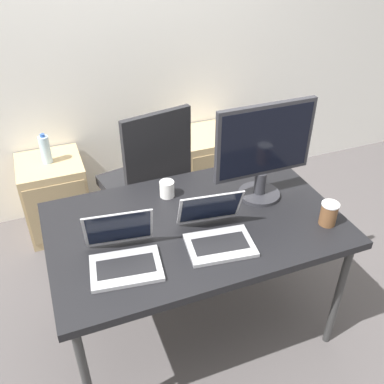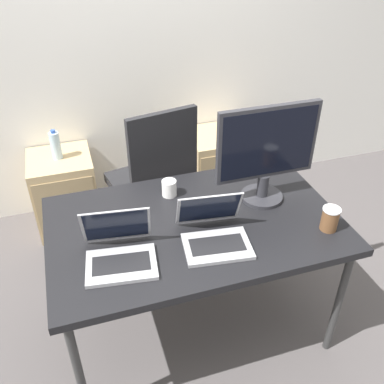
{
  "view_description": "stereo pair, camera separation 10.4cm",
  "coord_description": "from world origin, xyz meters",
  "px_view_note": "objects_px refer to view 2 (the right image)",
  "views": [
    {
      "loc": [
        -0.61,
        -1.54,
        2.08
      ],
      "look_at": [
        0.0,
        0.04,
        0.91
      ],
      "focal_mm": 40.0,
      "sensor_mm": 36.0,
      "label": 1
    },
    {
      "loc": [
        -0.52,
        -1.58,
        2.08
      ],
      "look_at": [
        0.0,
        0.04,
        0.91
      ],
      "focal_mm": 40.0,
      "sensor_mm": 36.0,
      "label": 2
    }
  ],
  "objects_px": {
    "coffee_cup_brown": "(330,219)",
    "laptop_right": "(214,233)",
    "cabinet_left": "(65,192)",
    "water_bottle": "(56,145)",
    "monitor": "(267,152)",
    "coffee_cup_white": "(169,188)",
    "office_chair": "(153,194)",
    "cabinet_right": "(216,167)",
    "laptop_left": "(120,251)"
  },
  "relations": [
    {
      "from": "cabinet_right",
      "to": "water_bottle",
      "type": "xyz_separation_m",
      "value": [
        -1.19,
        0.0,
        0.39
      ]
    },
    {
      "from": "cabinet_left",
      "to": "cabinet_right",
      "type": "xyz_separation_m",
      "value": [
        1.19,
        0.0,
        0.0
      ]
    },
    {
      "from": "laptop_left",
      "to": "laptop_right",
      "type": "xyz_separation_m",
      "value": [
        0.44,
        -0.01,
        -0.0
      ]
    },
    {
      "from": "cabinet_left",
      "to": "monitor",
      "type": "xyz_separation_m",
      "value": [
        1.02,
        -1.11,
        0.75
      ]
    },
    {
      "from": "laptop_left",
      "to": "monitor",
      "type": "relative_size",
      "value": 0.63
    },
    {
      "from": "coffee_cup_white",
      "to": "cabinet_left",
      "type": "bearing_deg",
      "value": 120.94
    },
    {
      "from": "office_chair",
      "to": "laptop_right",
      "type": "relative_size",
      "value": 3.21
    },
    {
      "from": "monitor",
      "to": "coffee_cup_brown",
      "type": "relative_size",
      "value": 4.41
    },
    {
      "from": "laptop_left",
      "to": "coffee_cup_brown",
      "type": "relative_size",
      "value": 2.76
    },
    {
      "from": "coffee_cup_white",
      "to": "coffee_cup_brown",
      "type": "height_order",
      "value": "coffee_cup_brown"
    },
    {
      "from": "cabinet_left",
      "to": "laptop_left",
      "type": "distance_m",
      "value": 1.47
    },
    {
      "from": "water_bottle",
      "to": "laptop_left",
      "type": "xyz_separation_m",
      "value": [
        0.22,
        -1.36,
        0.13
      ]
    },
    {
      "from": "laptop_left",
      "to": "water_bottle",
      "type": "bearing_deg",
      "value": 99.42
    },
    {
      "from": "cabinet_right",
      "to": "laptop_left",
      "type": "bearing_deg",
      "value": -125.5
    },
    {
      "from": "office_chair",
      "to": "monitor",
      "type": "height_order",
      "value": "monitor"
    },
    {
      "from": "cabinet_left",
      "to": "water_bottle",
      "type": "distance_m",
      "value": 0.39
    },
    {
      "from": "laptop_left",
      "to": "coffee_cup_white",
      "type": "distance_m",
      "value": 0.54
    },
    {
      "from": "cabinet_right",
      "to": "monitor",
      "type": "height_order",
      "value": "monitor"
    },
    {
      "from": "office_chair",
      "to": "coffee_cup_white",
      "type": "height_order",
      "value": "office_chair"
    },
    {
      "from": "laptop_right",
      "to": "monitor",
      "type": "xyz_separation_m",
      "value": [
        0.36,
        0.25,
        0.23
      ]
    },
    {
      "from": "cabinet_right",
      "to": "coffee_cup_brown",
      "type": "xyz_separation_m",
      "value": [
        0.03,
        -1.45,
        0.54
      ]
    },
    {
      "from": "office_chair",
      "to": "monitor",
      "type": "bearing_deg",
      "value": -57.97
    },
    {
      "from": "office_chair",
      "to": "monitor",
      "type": "relative_size",
      "value": 2.06
    },
    {
      "from": "coffee_cup_white",
      "to": "office_chair",
      "type": "bearing_deg",
      "value": 87.86
    },
    {
      "from": "coffee_cup_brown",
      "to": "laptop_right",
      "type": "bearing_deg",
      "value": 171.39
    },
    {
      "from": "office_chair",
      "to": "laptop_right",
      "type": "bearing_deg",
      "value": -85.2
    },
    {
      "from": "coffee_cup_brown",
      "to": "office_chair",
      "type": "bearing_deg",
      "value": 121.44
    },
    {
      "from": "laptop_left",
      "to": "coffee_cup_white",
      "type": "height_order",
      "value": "laptop_left"
    },
    {
      "from": "cabinet_left",
      "to": "cabinet_right",
      "type": "bearing_deg",
      "value": 0.0
    },
    {
      "from": "cabinet_right",
      "to": "cabinet_left",
      "type": "bearing_deg",
      "value": 180.0
    },
    {
      "from": "monitor",
      "to": "coffee_cup_white",
      "type": "height_order",
      "value": "monitor"
    },
    {
      "from": "office_chair",
      "to": "coffee_cup_white",
      "type": "xyz_separation_m",
      "value": [
        -0.02,
        -0.53,
        0.39
      ]
    },
    {
      "from": "laptop_right",
      "to": "monitor",
      "type": "bearing_deg",
      "value": 34.64
    },
    {
      "from": "cabinet_left",
      "to": "laptop_right",
      "type": "relative_size",
      "value": 1.7
    },
    {
      "from": "coffee_cup_white",
      "to": "coffee_cup_brown",
      "type": "xyz_separation_m",
      "value": [
        0.66,
        -0.51,
        0.02
      ]
    },
    {
      "from": "water_bottle",
      "to": "coffee_cup_white",
      "type": "xyz_separation_m",
      "value": [
        0.56,
        -0.94,
        0.13
      ]
    },
    {
      "from": "water_bottle",
      "to": "laptop_right",
      "type": "height_order",
      "value": "laptop_right"
    },
    {
      "from": "monitor",
      "to": "coffee_cup_white",
      "type": "distance_m",
      "value": 0.55
    },
    {
      "from": "coffee_cup_brown",
      "to": "cabinet_left",
      "type": "bearing_deg",
      "value": 130.07
    },
    {
      "from": "water_bottle",
      "to": "monitor",
      "type": "distance_m",
      "value": 1.56
    },
    {
      "from": "laptop_right",
      "to": "coffee_cup_brown",
      "type": "height_order",
      "value": "laptop_right"
    },
    {
      "from": "water_bottle",
      "to": "coffee_cup_brown",
      "type": "height_order",
      "value": "coffee_cup_brown"
    },
    {
      "from": "office_chair",
      "to": "monitor",
      "type": "distance_m",
      "value": 1.04
    },
    {
      "from": "cabinet_right",
      "to": "laptop_right",
      "type": "xyz_separation_m",
      "value": [
        -0.53,
        -1.36,
        0.52
      ]
    },
    {
      "from": "cabinet_left",
      "to": "coffee_cup_brown",
      "type": "height_order",
      "value": "coffee_cup_brown"
    },
    {
      "from": "coffee_cup_white",
      "to": "cabinet_right",
      "type": "bearing_deg",
      "value": 56.18
    },
    {
      "from": "laptop_right",
      "to": "cabinet_left",
      "type": "bearing_deg",
      "value": 115.9
    },
    {
      "from": "cabinet_right",
      "to": "water_bottle",
      "type": "bearing_deg",
      "value": 179.89
    },
    {
      "from": "cabinet_left",
      "to": "monitor",
      "type": "relative_size",
      "value": 1.09
    },
    {
      "from": "water_bottle",
      "to": "laptop_left",
      "type": "bearing_deg",
      "value": -80.58
    }
  ]
}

